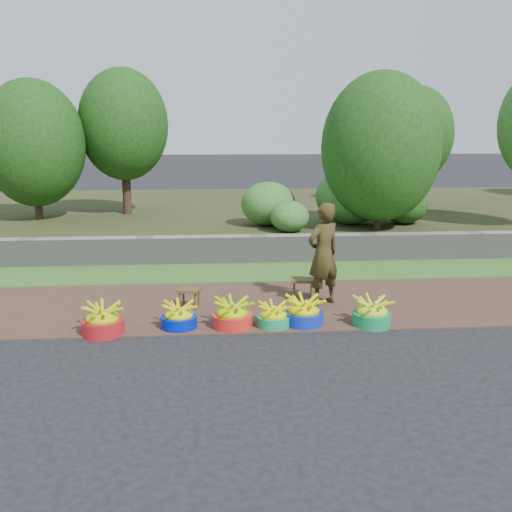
{
  "coord_description": "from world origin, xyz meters",
  "views": [
    {
      "loc": [
        -0.92,
        -6.95,
        2.56
      ],
      "look_at": [
        -0.27,
        1.3,
        0.75
      ],
      "focal_mm": 40.0,
      "sensor_mm": 36.0,
      "label": 1
    }
  ],
  "objects": [
    {
      "name": "stool_right",
      "position": [
        0.48,
        1.49,
        0.27
      ],
      "size": [
        0.4,
        0.33,
        0.32
      ],
      "rotation": [
        0.0,
        0.0,
        -0.16
      ],
      "color": "#4E3F1E",
      "rests_on": "dirt_shoulder"
    },
    {
      "name": "grass_verge",
      "position": [
        0.0,
        3.25,
        0.02
      ],
      "size": [
        80.0,
        1.5,
        0.04
      ],
      "primitive_type": "cube",
      "color": "#3E6E26",
      "rests_on": "ground"
    },
    {
      "name": "ground_plane",
      "position": [
        0.0,
        0.0,
        0.0
      ],
      "size": [
        120.0,
        120.0,
        0.0
      ],
      "primitive_type": "plane",
      "color": "black",
      "rests_on": "ground"
    },
    {
      "name": "vendor_woman",
      "position": [
        0.73,
        1.2,
        0.79
      ],
      "size": [
        0.67,
        0.59,
        1.53
      ],
      "primitive_type": "imported",
      "rotation": [
        0.0,
        0.0,
        3.66
      ],
      "color": "black",
      "rests_on": "dirt_shoulder"
    },
    {
      "name": "basin_d",
      "position": [
        -0.12,
        0.24,
        0.15
      ],
      "size": [
        0.45,
        0.45,
        0.33
      ],
      "color": "#199754",
      "rests_on": "ground"
    },
    {
      "name": "basin_e",
      "position": [
        0.3,
        0.3,
        0.18
      ],
      "size": [
        0.53,
        0.53,
        0.39
      ],
      "color": "#1029AE",
      "rests_on": "ground"
    },
    {
      "name": "retaining_wall",
      "position": [
        0.0,
        4.1,
        0.28
      ],
      "size": [
        80.0,
        0.35,
        0.55
      ],
      "primitive_type": "cube",
      "color": "gray",
      "rests_on": "ground"
    },
    {
      "name": "basin_a",
      "position": [
        -2.34,
        0.16,
        0.18
      ],
      "size": [
        0.54,
        0.54,
        0.4
      ],
      "color": "#B3161D",
      "rests_on": "ground"
    },
    {
      "name": "stool_left",
      "position": [
        -1.26,
        1.16,
        0.24
      ],
      "size": [
        0.37,
        0.32,
        0.28
      ],
      "rotation": [
        0.0,
        0.0,
        -0.29
      ],
      "color": "#4E3F1E",
      "rests_on": "dirt_shoulder"
    },
    {
      "name": "basin_b",
      "position": [
        -1.37,
        0.3,
        0.16
      ],
      "size": [
        0.48,
        0.48,
        0.36
      ],
      "color": "#0018C2",
      "rests_on": "ground"
    },
    {
      "name": "basin_f",
      "position": [
        1.2,
        0.2,
        0.17
      ],
      "size": [
        0.52,
        0.52,
        0.39
      ],
      "color": "#148649",
      "rests_on": "ground"
    },
    {
      "name": "vegetation",
      "position": [
        4.98,
        7.09,
        2.76
      ],
      "size": [
        33.47,
        7.55,
        4.76
      ],
      "color": "#332218",
      "rests_on": "earth_bank"
    },
    {
      "name": "dirt_shoulder",
      "position": [
        0.0,
        1.25,
        0.01
      ],
      "size": [
        80.0,
        2.5,
        0.02
      ],
      "primitive_type": "cube",
      "color": "#4A2F25",
      "rests_on": "ground"
    },
    {
      "name": "basin_c",
      "position": [
        -0.67,
        0.26,
        0.18
      ],
      "size": [
        0.53,
        0.53,
        0.4
      ],
      "color": "red",
      "rests_on": "ground"
    },
    {
      "name": "earth_bank",
      "position": [
        0.0,
        9.0,
        0.25
      ],
      "size": [
        80.0,
        10.0,
        0.5
      ],
      "primitive_type": "cube",
      "color": "#343819",
      "rests_on": "ground"
    }
  ]
}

